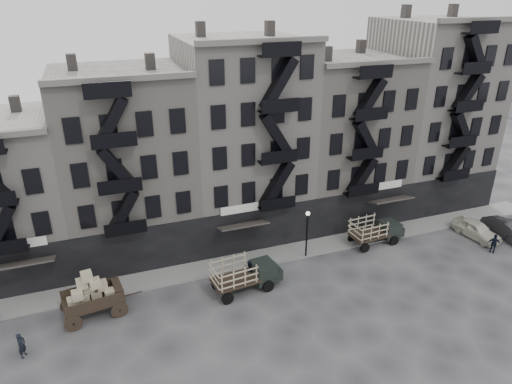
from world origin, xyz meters
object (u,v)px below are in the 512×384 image
object	(u,v)px
stake_truck_west	(245,272)
car_east	(476,230)
wagon	(89,291)
pedestrian_west	(22,345)
car_far	(506,228)
policeman	(494,244)
pedestrian_mid	(249,272)
stake_truck_east	(376,229)

from	to	relation	value
stake_truck_west	car_east	distance (m)	22.11
wagon	stake_truck_west	size ratio (longest dim) A/B	0.82
pedestrian_west	car_far	bearing A→B (deg)	-60.18
car_east	pedestrian_west	bearing A→B (deg)	175.73
stake_truck_west	policeman	xyz separation A→B (m)	(21.45, -2.36, -0.63)
pedestrian_mid	stake_truck_east	bearing A→B (deg)	166.80
car_east	pedestrian_mid	xyz separation A→B (m)	(-21.53, 0.43, 0.20)
wagon	policeman	distance (m)	32.40
pedestrian_mid	policeman	world-z (taller)	pedestrian_mid
policeman	wagon	bearing A→B (deg)	34.72
car_east	pedestrian_mid	distance (m)	21.53
car_far	pedestrian_west	world-z (taller)	pedestrian_west
pedestrian_mid	policeman	distance (m)	21.10
pedestrian_west	policeman	world-z (taller)	policeman
wagon	car_east	size ratio (longest dim) A/B	0.99
stake_truck_west	car_far	bearing A→B (deg)	-7.36
wagon	pedestrian_west	world-z (taller)	wagon
car_east	pedestrian_west	size ratio (longest dim) A/B	2.62
stake_truck_east	policeman	xyz separation A→B (m)	(8.51, -4.85, -0.54)
wagon	pedestrian_west	xyz separation A→B (m)	(-4.14, -2.60, -1.16)
pedestrian_west	pedestrian_mid	size ratio (longest dim) A/B	0.89
pedestrian_west	pedestrian_mid	world-z (taller)	pedestrian_mid
pedestrian_west	pedestrian_mid	xyz separation A→B (m)	(15.48, 2.44, 0.10)
stake_truck_west	pedestrian_mid	xyz separation A→B (m)	(0.57, 0.69, -0.55)
stake_truck_east	car_east	world-z (taller)	stake_truck_east
wagon	pedestrian_mid	bearing A→B (deg)	-8.42
stake_truck_east	car_east	bearing A→B (deg)	-17.20
wagon	policeman	world-z (taller)	wagon
stake_truck_west	policeman	distance (m)	21.59
stake_truck_west	car_far	distance (m)	24.88
stake_truck_west	car_far	size ratio (longest dim) A/B	1.15
wagon	pedestrian_west	bearing A→B (deg)	-155.43
car_east	pedestrian_west	distance (m)	37.06
stake_truck_west	car_east	xyz separation A→B (m)	(22.10, 0.26, -0.74)
car_east	pedestrian_mid	world-z (taller)	pedestrian_mid
car_east	pedestrian_mid	bearing A→B (deg)	171.48
stake_truck_east	pedestrian_mid	size ratio (longest dim) A/B	2.64
car_east	car_far	size ratio (longest dim) A/B	0.95
car_east	stake_truck_west	bearing A→B (deg)	173.30
stake_truck_west	stake_truck_east	distance (m)	13.18
stake_truck_west	stake_truck_east	size ratio (longest dim) A/B	1.08
car_east	car_far	xyz separation A→B (m)	(2.77, -0.66, 0.01)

